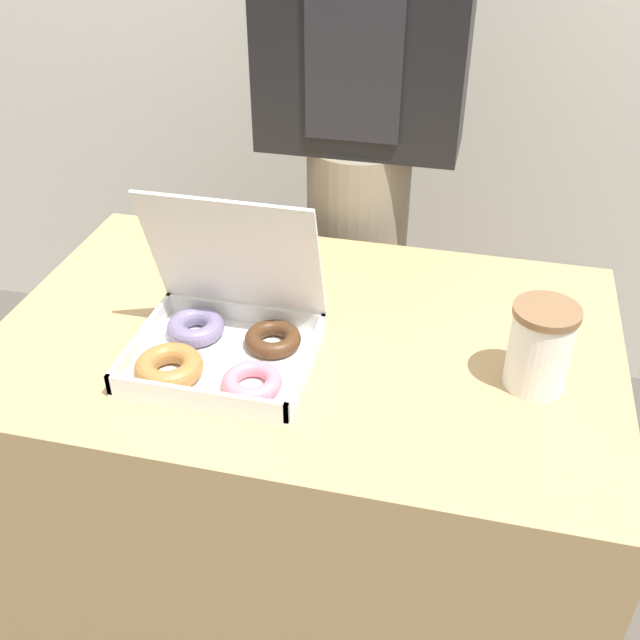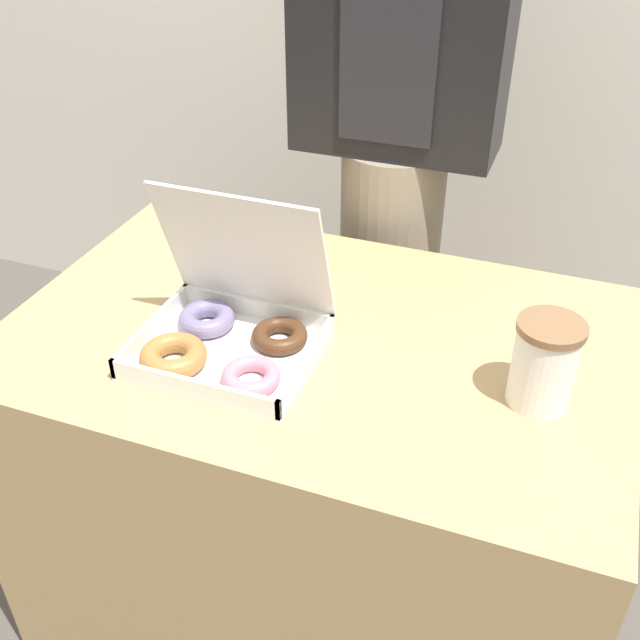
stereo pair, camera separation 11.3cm
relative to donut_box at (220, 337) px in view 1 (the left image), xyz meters
The scene contains 5 objects.
ground_plane 0.82m from the donut_box, 41.18° to the left, with size 14.00×14.00×0.00m, color #4C4742.
table 0.45m from the donut_box, 41.18° to the left, with size 1.08×0.70×0.76m.
donut_box is the anchor object (origin of this frame).
coffee_cup 0.51m from the donut_box, ahead, with size 0.10×0.10×0.14m.
person_customer 0.65m from the donut_box, 80.12° to the left, with size 0.43×0.24×1.72m.
Camera 1 is at (0.27, -1.03, 1.52)m, focal length 42.00 mm.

